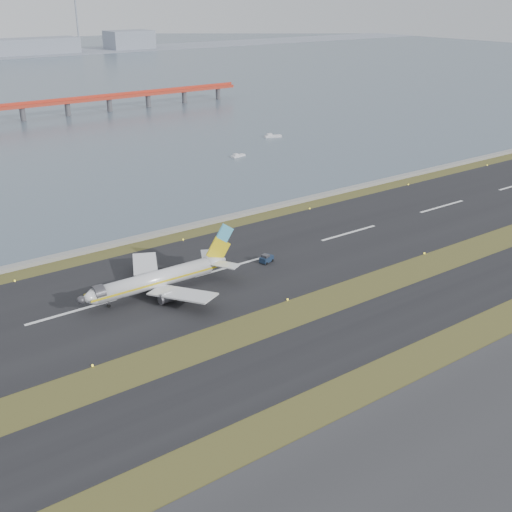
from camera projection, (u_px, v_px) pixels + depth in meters
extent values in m
plane|color=#374418|center=(310.00, 313.00, 134.12)|extent=(1000.00, 1000.00, 0.00)
cube|color=black|center=(350.00, 336.00, 125.17)|extent=(1000.00, 18.00, 0.10)
cube|color=black|center=(230.00, 267.00, 156.45)|extent=(1000.00, 45.00, 0.10)
cube|color=gray|center=(170.00, 231.00, 178.62)|extent=(1000.00, 2.50, 1.00)
cube|color=#B1301E|center=(22.00, 106.00, 328.38)|extent=(260.00, 5.00, 1.60)
cube|color=#B1301E|center=(21.00, 103.00, 327.80)|extent=(260.00, 0.40, 1.40)
cylinder|color=#4C4C51|center=(23.00, 115.00, 330.11)|extent=(2.80, 2.80, 7.00)
cylinder|color=#4C4C51|center=(184.00, 98.00, 382.50)|extent=(2.80, 2.80, 7.00)
cube|color=gray|center=(24.00, 47.00, 669.28)|extent=(110.00, 35.00, 16.00)
cube|color=gray|center=(129.00, 40.00, 734.00)|extent=(50.00, 35.00, 20.00)
cylinder|color=gray|center=(77.00, 23.00, 693.58)|extent=(1.80, 1.80, 60.00)
cylinder|color=silver|center=(154.00, 280.00, 141.19)|extent=(28.00, 3.80, 3.80)
cone|color=silver|center=(87.00, 299.00, 132.68)|extent=(3.20, 3.80, 3.80)
cone|color=silver|center=(216.00, 262.00, 149.92)|extent=(5.00, 3.80, 3.80)
cube|color=yellow|center=(158.00, 283.00, 139.76)|extent=(31.00, 0.06, 0.45)
cube|color=yellow|center=(150.00, 277.00, 142.62)|extent=(31.00, 0.06, 0.45)
cube|color=silver|center=(182.00, 294.00, 136.33)|extent=(11.31, 15.89, 1.66)
cube|color=silver|center=(145.00, 268.00, 148.99)|extent=(11.31, 15.89, 1.66)
cylinder|color=#38373C|center=(170.00, 297.00, 137.72)|extent=(4.20, 2.10, 2.10)
cylinder|color=#38373C|center=(144.00, 278.00, 146.66)|extent=(4.20, 2.10, 2.10)
cube|color=yellow|center=(218.00, 250.00, 149.24)|extent=(6.80, 0.35, 6.85)
cube|color=#4AACD2|center=(225.00, 233.00, 148.86)|extent=(4.85, 0.37, 4.90)
cube|color=silver|center=(226.00, 265.00, 147.06)|extent=(5.64, 6.80, 0.22)
cube|color=silver|center=(208.00, 255.00, 152.72)|extent=(5.64, 6.80, 0.22)
cylinder|color=black|center=(109.00, 306.00, 136.36)|extent=(0.80, 0.28, 0.80)
cylinder|color=black|center=(167.00, 295.00, 141.06)|extent=(1.00, 0.38, 1.00)
cylinder|color=black|center=(155.00, 286.00, 145.23)|extent=(1.00, 0.38, 1.00)
cube|color=#15243B|center=(267.00, 259.00, 158.77)|extent=(3.92, 2.89, 1.32)
cube|color=#38373C|center=(265.00, 256.00, 158.11)|extent=(1.94, 2.01, 0.77)
cylinder|color=black|center=(266.00, 264.00, 157.63)|extent=(0.83, 0.53, 0.77)
cylinder|color=black|center=(261.00, 262.00, 158.61)|extent=(0.83, 0.53, 0.77)
cylinder|color=black|center=(272.00, 260.00, 159.40)|extent=(0.83, 0.53, 0.77)
cylinder|color=black|center=(267.00, 259.00, 160.38)|extent=(0.83, 0.53, 0.77)
cube|color=silver|center=(238.00, 156.00, 259.84)|extent=(6.64, 3.09, 0.82)
cube|color=silver|center=(236.00, 155.00, 258.65)|extent=(2.05, 1.76, 0.82)
cube|color=silver|center=(273.00, 136.00, 294.32)|extent=(8.14, 4.93, 1.00)
cube|color=silver|center=(270.00, 135.00, 293.55)|extent=(2.69, 2.42, 1.00)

